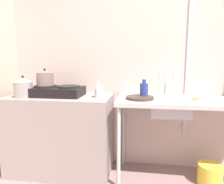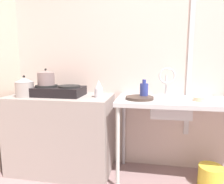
{
  "view_description": "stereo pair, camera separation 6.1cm",
  "coord_description": "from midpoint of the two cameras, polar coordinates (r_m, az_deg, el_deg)",
  "views": [
    {
      "loc": [
        -0.54,
        -0.79,
        1.2
      ],
      "look_at": [
        -0.83,
        1.19,
        0.89
      ],
      "focal_mm": 32.2,
      "sensor_mm": 36.0,
      "label": 1
    },
    {
      "loc": [
        -0.48,
        -0.78,
        1.2
      ],
      "look_at": [
        -0.83,
        1.19,
        0.89
      ],
      "focal_mm": 32.2,
      "sensor_mm": 36.0,
      "label": 2
    }
  ],
  "objects": [
    {
      "name": "wall_metal_strip",
      "position": [
        2.31,
        22.36,
        14.55
      ],
      "size": [
        0.05,
        0.01,
        2.12
      ],
      "primitive_type": "cube",
      "color": "#BDBCBF"
    },
    {
      "name": "stove",
      "position": [
        2.2,
        -14.36,
        0.35
      ],
      "size": [
        0.54,
        0.33,
        0.11
      ],
      "color": "black",
      "rests_on": "counter_concrete"
    },
    {
      "name": "pot_beside_stove",
      "position": [
        2.24,
        -22.87,
        1.29
      ],
      "size": [
        0.19,
        0.19,
        0.22
      ],
      "color": "gray",
      "rests_on": "counter_concrete"
    },
    {
      "name": "percolator",
      "position": [
        2.03,
        -2.96,
        0.86
      ],
      "size": [
        0.09,
        0.09,
        0.17
      ],
      "color": "silver",
      "rests_on": "counter_concrete"
    },
    {
      "name": "small_bowl_on_drainboard",
      "position": [
        2.04,
        24.57,
        -1.81
      ],
      "size": [
        0.13,
        0.13,
        0.04
      ],
      "primitive_type": "cylinder",
      "color": "beige",
      "rests_on": "counter_sink"
    },
    {
      "name": "pot_on_left_burner",
      "position": [
        2.24,
        -17.51,
        3.87
      ],
      "size": [
        0.18,
        0.18,
        0.18
      ],
      "color": "slate",
      "rests_on": "stove"
    },
    {
      "name": "counter_sink",
      "position": [
        2.08,
        23.25,
        -3.89
      ],
      "size": [
        1.49,
        0.55,
        0.84
      ],
      "color": "#BDBCBF",
      "rests_on": "ground"
    },
    {
      "name": "frying_pan",
      "position": [
        1.96,
        8.69,
        -1.66
      ],
      "size": [
        0.27,
        0.27,
        0.03
      ],
      "primitive_type": "cylinder",
      "color": "#3E3029",
      "rests_on": "counter_sink"
    },
    {
      "name": "counter_concrete",
      "position": [
        2.3,
        -13.37,
        -11.31
      ],
      "size": [
        1.09,
        0.55,
        0.84
      ],
      "primitive_type": "cube",
      "color": "gray",
      "rests_on": "ground"
    },
    {
      "name": "bucket_on_floor",
      "position": [
        2.32,
        26.91,
        -20.49
      ],
      "size": [
        0.23,
        0.23,
        0.2
      ],
      "primitive_type": "cylinder",
      "color": "yellow",
      "rests_on": "ground"
    },
    {
      "name": "sink_basin",
      "position": [
        2.03,
        16.86,
        -4.25
      ],
      "size": [
        0.37,
        0.31,
        0.16
      ],
      "primitive_type": "cube",
      "color": "#BDBCBF",
      "rests_on": "counter_sink"
    },
    {
      "name": "wall_back",
      "position": [
        2.36,
        22.94,
        11.13
      ],
      "size": [
        4.87,
        0.1,
        2.65
      ],
      "primitive_type": "cube",
      "color": "beige",
      "rests_on": "ground"
    },
    {
      "name": "faucet",
      "position": [
        2.11,
        16.11,
        4.03
      ],
      "size": [
        0.16,
        0.09,
        0.3
      ],
      "color": "#BDBCBF",
      "rests_on": "counter_sink"
    },
    {
      "name": "bottle_by_sink",
      "position": [
        2.01,
        9.93,
        0.45
      ],
      "size": [
        0.08,
        0.08,
        0.19
      ],
      "color": "navy",
      "rests_on": "counter_sink"
    }
  ]
}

